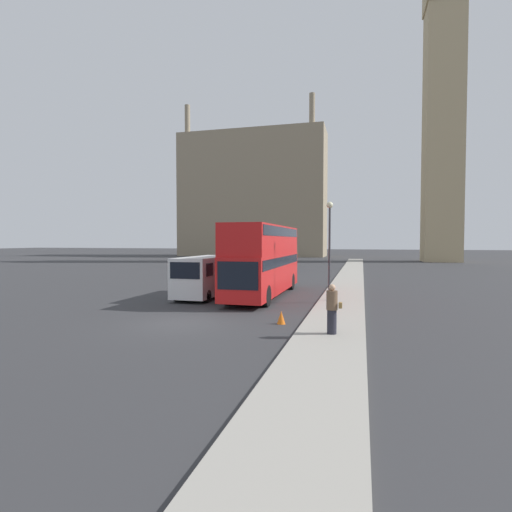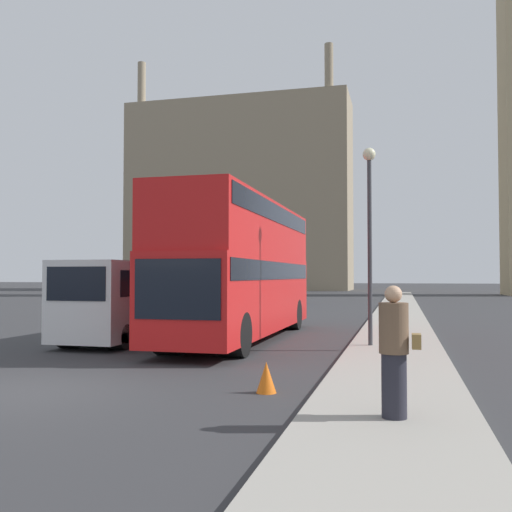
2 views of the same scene
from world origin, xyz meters
name	(u,v)px [view 1 (image 1 of 2)]	position (x,y,z in m)	size (l,w,h in m)	color
ground_plane	(184,322)	(0.00, 0.00, 0.00)	(300.00, 300.00, 0.00)	#333335
sidewalk_strip	(332,329)	(6.26, 0.00, 0.07)	(2.51, 120.00, 0.15)	#9E998E
clock_tower	(444,81)	(20.07, 56.73, 29.86)	(6.24, 6.41, 58.26)	tan
building_block_distant	(252,195)	(-17.07, 72.83, 14.03)	(33.11, 10.03, 34.14)	gray
red_double_decker_bus	(264,257)	(1.40, 8.74, 2.47)	(2.45, 11.17, 4.43)	red
white_van	(205,276)	(-2.08, 7.39, 1.35)	(2.12, 5.95, 2.52)	white
pedestrian	(332,309)	(6.33, -1.11, 1.05)	(0.56, 0.40, 1.80)	#23232D
street_lamp	(330,235)	(5.58, 7.07, 3.80)	(0.36, 0.36, 5.54)	#38383D
parked_sedan	(279,264)	(-2.10, 30.44, 0.70)	(1.86, 4.49, 1.57)	navy
traffic_cone	(281,318)	(4.08, 0.77, 0.28)	(0.36, 0.36, 0.55)	orange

